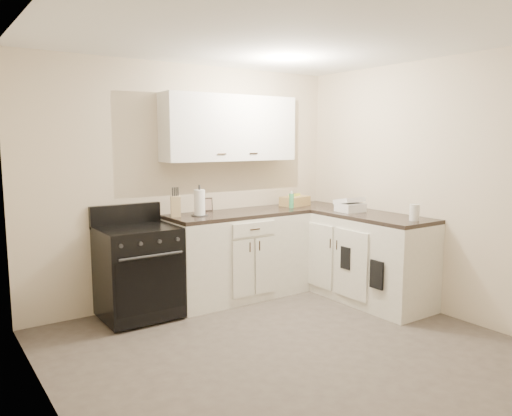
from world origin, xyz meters
TOP-DOWN VIEW (x-y plane):
  - floor at (0.00, 0.00)m, footprint 3.60×3.60m
  - ceiling at (0.00, 0.00)m, footprint 3.60×3.60m
  - wall_back at (0.00, 1.80)m, footprint 3.60×0.00m
  - wall_right at (1.80, 0.00)m, footprint 0.00×3.60m
  - wall_left at (-1.80, 0.00)m, footprint 0.00×3.60m
  - base_cabinets_back at (0.43, 1.50)m, footprint 1.55×0.60m
  - base_cabinets_right at (1.50, 0.85)m, footprint 0.60×1.90m
  - countertop_back at (0.43, 1.50)m, footprint 1.55×0.60m
  - countertop_right at (1.50, 0.85)m, footprint 0.60×1.90m
  - upper_cabinets at (0.43, 1.65)m, footprint 1.55×0.30m
  - stove at (-0.73, 1.48)m, footprint 0.71×0.61m
  - knife_block at (-0.27, 1.58)m, footprint 0.12×0.11m
  - paper_towel at (-0.04, 1.50)m, footprint 0.14×0.14m
  - soap_bottle at (1.12, 1.45)m, footprint 0.06×0.06m
  - picture_frame at (0.19, 1.76)m, footprint 0.12×0.06m
  - wicker_basket at (1.27, 1.57)m, footprint 0.38×0.29m
  - countertop_grill at (1.45, 0.84)m, footprint 0.28×0.26m
  - glass_jar at (1.53, 0.06)m, footprint 0.11×0.11m
  - oven_mitt_near at (1.18, 0.20)m, footprint 0.02×0.16m
  - oven_mitt_far at (1.18, 0.62)m, footprint 0.02×0.13m

SIDE VIEW (x-z plane):
  - floor at x=0.00m, z-range 0.00..0.00m
  - oven_mitt_near at x=1.18m, z-range 0.29..0.56m
  - base_cabinets_back at x=0.43m, z-range 0.00..0.90m
  - base_cabinets_right at x=1.50m, z-range 0.00..0.90m
  - stove at x=-0.73m, z-range 0.03..0.89m
  - oven_mitt_far at x=1.18m, z-range 0.39..0.62m
  - countertop_back at x=0.43m, z-range 0.90..0.94m
  - countertop_right at x=1.50m, z-range 0.90..0.94m
  - countertop_grill at x=1.45m, z-range 0.94..1.03m
  - wicker_basket at x=1.27m, z-range 0.94..1.05m
  - picture_frame at x=0.19m, z-range 0.94..1.09m
  - glass_jar at x=1.53m, z-range 0.94..1.10m
  - soap_bottle at x=1.12m, z-range 0.94..1.10m
  - knife_block at x=-0.27m, z-range 0.94..1.15m
  - paper_towel at x=-0.04m, z-range 0.94..1.21m
  - wall_back at x=0.00m, z-range -0.55..3.05m
  - wall_right at x=1.80m, z-range -0.55..3.05m
  - wall_left at x=-1.80m, z-range -0.55..3.05m
  - upper_cabinets at x=0.43m, z-range 1.49..2.19m
  - ceiling at x=0.00m, z-range 2.50..2.50m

